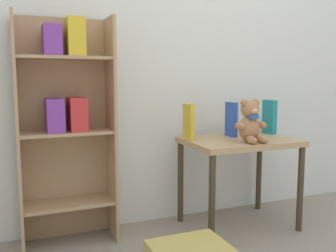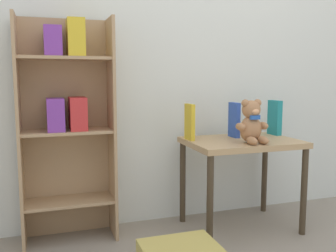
{
  "view_description": "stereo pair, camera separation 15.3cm",
  "coord_description": "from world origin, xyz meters",
  "px_view_note": "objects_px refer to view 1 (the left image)",
  "views": [
    {
      "loc": [
        -1.18,
        -1.05,
        1.0
      ],
      "look_at": [
        -0.32,
        1.06,
        0.7
      ],
      "focal_mm": 40.0,
      "sensor_mm": 36.0,
      "label": 1
    },
    {
      "loc": [
        -1.04,
        -1.11,
        1.0
      ],
      "look_at": [
        -0.32,
        1.06,
        0.7
      ],
      "focal_mm": 40.0,
      "sensor_mm": 36.0,
      "label": 2
    }
  ],
  "objects_px": {
    "bookshelf_side": "(66,116)",
    "book_standing_teal": "(269,117)",
    "display_table": "(239,151)",
    "teddy_bear": "(250,122)",
    "book_standing_blue": "(231,119)",
    "book_standing_yellow": "(188,122)"
  },
  "relations": [
    {
      "from": "bookshelf_side",
      "to": "book_standing_teal",
      "type": "bearing_deg",
      "value": -3.36
    },
    {
      "from": "book_standing_blue",
      "to": "book_standing_yellow",
      "type": "bearing_deg",
      "value": 179.73
    },
    {
      "from": "display_table",
      "to": "teddy_bear",
      "type": "xyz_separation_m",
      "value": [
        -0.0,
        -0.12,
        0.2
      ]
    },
    {
      "from": "bookshelf_side",
      "to": "display_table",
      "type": "distance_m",
      "value": 1.13
    },
    {
      "from": "book_standing_yellow",
      "to": "book_standing_blue",
      "type": "bearing_deg",
      "value": -1.1
    },
    {
      "from": "teddy_bear",
      "to": "book_standing_teal",
      "type": "height_order",
      "value": "teddy_bear"
    },
    {
      "from": "teddy_bear",
      "to": "book_standing_yellow",
      "type": "height_order",
      "value": "teddy_bear"
    },
    {
      "from": "book_standing_blue",
      "to": "book_standing_teal",
      "type": "distance_m",
      "value": 0.33
    },
    {
      "from": "book_standing_yellow",
      "to": "book_standing_teal",
      "type": "height_order",
      "value": "book_standing_teal"
    },
    {
      "from": "bookshelf_side",
      "to": "book_standing_teal",
      "type": "distance_m",
      "value": 1.41
    },
    {
      "from": "display_table",
      "to": "book_standing_blue",
      "type": "height_order",
      "value": "book_standing_blue"
    },
    {
      "from": "display_table",
      "to": "book_standing_teal",
      "type": "xyz_separation_m",
      "value": [
        0.32,
        0.12,
        0.2
      ]
    },
    {
      "from": "teddy_bear",
      "to": "book_standing_yellow",
      "type": "relative_size",
      "value": 1.16
    },
    {
      "from": "display_table",
      "to": "bookshelf_side",
      "type": "bearing_deg",
      "value": 169.4
    },
    {
      "from": "bookshelf_side",
      "to": "book_standing_blue",
      "type": "bearing_deg",
      "value": -4.98
    },
    {
      "from": "book_standing_yellow",
      "to": "book_standing_teal",
      "type": "xyz_separation_m",
      "value": [
        0.65,
        0.02,
        0.0
      ]
    },
    {
      "from": "display_table",
      "to": "book_standing_teal",
      "type": "height_order",
      "value": "book_standing_teal"
    },
    {
      "from": "bookshelf_side",
      "to": "book_standing_blue",
      "type": "distance_m",
      "value": 1.09
    },
    {
      "from": "teddy_bear",
      "to": "book_standing_blue",
      "type": "relative_size",
      "value": 1.15
    },
    {
      "from": "bookshelf_side",
      "to": "display_table",
      "type": "height_order",
      "value": "bookshelf_side"
    },
    {
      "from": "teddy_bear",
      "to": "book_standing_teal",
      "type": "xyz_separation_m",
      "value": [
        0.33,
        0.24,
        -0.0
      ]
    },
    {
      "from": "bookshelf_side",
      "to": "book_standing_blue",
      "type": "height_order",
      "value": "bookshelf_side"
    }
  ]
}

